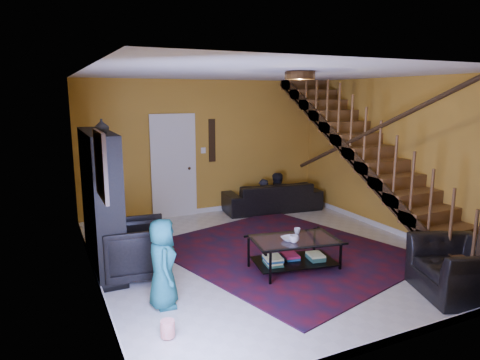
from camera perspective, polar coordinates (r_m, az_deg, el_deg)
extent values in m
plane|color=beige|center=(6.93, 3.69, -9.83)|extent=(5.50, 5.50, 0.00)
plane|color=#BE872A|center=(9.03, -4.68, 4.30)|extent=(5.20, 0.00, 5.20)
plane|color=#BE872A|center=(4.41, 21.49, -3.85)|extent=(5.20, 0.00, 5.20)
plane|color=#BE872A|center=(5.77, -19.34, -0.27)|extent=(0.00, 5.50, 5.50)
plane|color=#BE872A|center=(8.13, 20.10, 2.87)|extent=(0.00, 5.50, 5.50)
plane|color=white|center=(6.47, 4.01, 13.98)|extent=(5.50, 5.50, 0.00)
cube|color=silver|center=(9.28, -4.52, -4.01)|extent=(5.20, 0.02, 0.10)
cube|color=silver|center=(6.17, -18.41, -12.63)|extent=(0.02, 5.50, 0.10)
cube|color=#BE872A|center=(7.81, 17.60, 2.12)|extent=(0.95, 4.92, 2.83)
cube|color=black|center=(7.50, 15.08, 2.52)|extent=(0.04, 5.02, 3.02)
cylinder|color=black|center=(7.47, 15.43, 5.95)|extent=(0.07, 4.20, 2.44)
cube|color=black|center=(6.46, -17.97, -2.63)|extent=(0.35, 1.80, 2.00)
cube|color=black|center=(6.63, -17.66, -7.68)|extent=(0.35, 1.72, 0.03)
cube|color=black|center=(6.43, -18.06, -1.25)|extent=(0.35, 1.72, 0.03)
cube|color=silver|center=(8.84, -8.83, 1.60)|extent=(0.82, 0.05, 2.05)
cube|color=#9B351C|center=(4.84, -18.10, 1.89)|extent=(0.04, 0.74, 0.74)
cube|color=black|center=(9.05, -3.76, 5.28)|extent=(0.14, 0.03, 0.90)
cylinder|color=#3F2814|center=(5.78, 7.99, 13.63)|extent=(0.40, 0.40, 0.10)
cube|color=#420B16|center=(7.02, 5.88, -9.49)|extent=(4.00, 4.32, 0.02)
imported|color=black|center=(9.40, 4.26, -2.19)|extent=(2.19, 1.06, 0.62)
imported|color=black|center=(6.15, -13.61, -8.96)|extent=(0.96, 0.94, 0.79)
imported|color=black|center=(6.14, 27.14, -10.53)|extent=(1.22, 1.29, 0.68)
imported|color=black|center=(9.39, 3.03, -3.32)|extent=(0.43, 0.30, 1.15)
imported|color=black|center=(9.53, 4.78, -2.78)|extent=(0.61, 0.48, 1.26)
imported|color=#195E62|center=(5.21, -10.28, -10.89)|extent=(0.42, 0.57, 1.09)
cube|color=black|center=(5.79, 4.06, -11.76)|extent=(0.03, 0.03, 0.46)
cube|color=black|center=(6.40, 13.26, -9.75)|extent=(0.03, 0.03, 0.46)
cube|color=black|center=(6.32, 1.15, -9.70)|extent=(0.03, 0.03, 0.46)
cube|color=black|center=(6.88, 9.88, -8.09)|extent=(0.03, 0.03, 0.46)
cube|color=black|center=(6.37, 7.22, -10.67)|extent=(1.25, 0.84, 0.02)
cube|color=silver|center=(6.25, 7.29, -7.83)|extent=(1.32, 0.91, 0.02)
imported|color=#999999|center=(6.08, 7.20, -7.80)|extent=(0.15, 0.15, 0.10)
imported|color=#999999|center=(6.45, 7.63, -6.75)|extent=(0.11, 0.11, 0.09)
imported|color=#999999|center=(6.15, 6.55, -7.79)|extent=(0.24, 0.24, 0.05)
imported|color=#999999|center=(5.80, -17.97, 6.82)|extent=(0.18, 0.18, 0.19)
cylinder|color=red|center=(4.76, -9.63, -18.94)|extent=(0.19, 0.19, 0.17)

